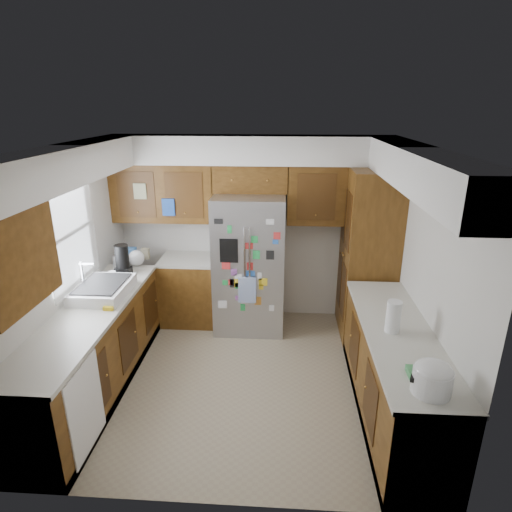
{
  "coord_description": "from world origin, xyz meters",
  "views": [
    {
      "loc": [
        0.42,
        -3.99,
        2.87
      ],
      "look_at": [
        0.14,
        0.35,
        1.31
      ],
      "focal_mm": 30.0,
      "sensor_mm": 36.0,
      "label": 1
    }
  ],
  "objects_px": {
    "fridge": "(250,263)",
    "paper_towel": "(393,317)",
    "rice_cooker": "(433,377)",
    "pantry": "(368,255)"
  },
  "relations": [
    {
      "from": "pantry",
      "to": "fridge",
      "type": "xyz_separation_m",
      "value": [
        -1.5,
        0.05,
        -0.17
      ]
    },
    {
      "from": "fridge",
      "to": "rice_cooker",
      "type": "xyz_separation_m",
      "value": [
        1.5,
        -2.57,
        0.15
      ]
    },
    {
      "from": "rice_cooker",
      "to": "fridge",
      "type": "bearing_deg",
      "value": 120.26
    },
    {
      "from": "pantry",
      "to": "paper_towel",
      "type": "bearing_deg",
      "value": -92.53
    },
    {
      "from": "rice_cooker",
      "to": "pantry",
      "type": "bearing_deg",
      "value": 89.99
    },
    {
      "from": "rice_cooker",
      "to": "paper_towel",
      "type": "xyz_separation_m",
      "value": [
        -0.07,
        0.86,
        0.02
      ]
    },
    {
      "from": "fridge",
      "to": "paper_towel",
      "type": "bearing_deg",
      "value": -50.12
    },
    {
      "from": "pantry",
      "to": "rice_cooker",
      "type": "distance_m",
      "value": 2.52
    },
    {
      "from": "fridge",
      "to": "paper_towel",
      "type": "relative_size",
      "value": 6.04
    },
    {
      "from": "paper_towel",
      "to": "pantry",
      "type": "bearing_deg",
      "value": 87.47
    }
  ]
}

